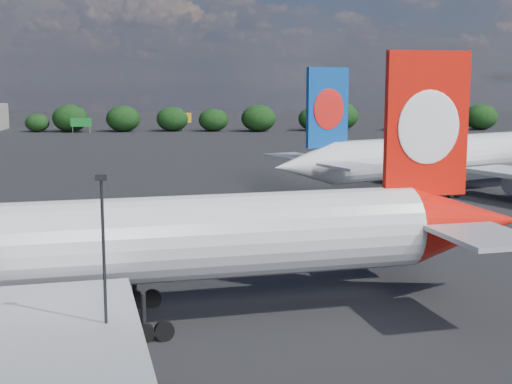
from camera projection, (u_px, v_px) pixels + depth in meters
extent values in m
plane|color=black|center=(103.00, 196.00, 98.03)|extent=(500.00, 500.00, 0.00)
cylinder|color=silver|center=(102.00, 243.00, 45.79)|extent=(43.45, 11.63, 5.67)
cone|color=red|center=(465.00, 223.00, 52.12)|extent=(9.77, 6.88, 5.67)
cube|color=red|center=(427.00, 124.00, 50.15)|extent=(6.25, 1.43, 10.20)
ellipsoid|color=white|center=(429.00, 127.00, 49.85)|extent=(4.75, 0.89, 5.22)
ellipsoid|color=white|center=(424.00, 127.00, 50.51)|extent=(4.75, 0.89, 5.22)
cube|color=#A8AAB0|center=(485.00, 236.00, 45.53)|extent=(6.00, 7.45, 0.34)
cube|color=#A8AAB0|center=(400.00, 203.00, 57.47)|extent=(6.00, 7.45, 0.34)
cube|color=#A8AAB0|center=(63.00, 360.00, 31.42)|extent=(10.46, 23.48, 0.62)
cube|color=#A8AAB0|center=(68.00, 226.00, 59.63)|extent=(10.46, 23.48, 0.62)
cylinder|color=red|center=(20.00, 349.00, 36.53)|extent=(6.04, 3.82, 3.06)
cube|color=#A8AAB0|center=(19.00, 334.00, 36.41)|extent=(2.52, 0.68, 1.36)
cylinder|color=red|center=(37.00, 262.00, 53.89)|extent=(6.04, 3.82, 3.06)
cube|color=#A8AAB0|center=(37.00, 252.00, 53.77)|extent=(2.52, 0.68, 1.36)
cylinder|color=black|center=(144.00, 316.00, 43.72)|extent=(0.36, 0.36, 2.83)
cylinder|color=black|center=(144.00, 333.00, 43.89)|extent=(1.31, 0.68, 1.25)
cylinder|color=black|center=(164.00, 331.00, 44.19)|extent=(1.31, 0.68, 1.25)
cylinder|color=black|center=(135.00, 285.00, 50.23)|extent=(0.36, 0.36, 2.83)
cylinder|color=black|center=(135.00, 300.00, 50.40)|extent=(1.31, 0.68, 1.25)
cylinder|color=black|center=(153.00, 298.00, 50.70)|extent=(1.31, 0.68, 1.25)
cylinder|color=silver|center=(453.00, 154.00, 100.22)|extent=(40.21, 22.31, 5.49)
cone|color=silver|center=(305.00, 166.00, 87.48)|extent=(10.26, 8.64, 5.49)
cube|color=#0D4296|center=(327.00, 108.00, 88.03)|extent=(5.72, 3.01, 9.87)
ellipsoid|color=red|center=(329.00, 109.00, 87.78)|extent=(4.28, 2.11, 5.05)
ellipsoid|color=red|center=(326.00, 109.00, 88.34)|extent=(4.28, 2.11, 5.05)
cube|color=#A8AAB0|center=(350.00, 166.00, 83.40)|extent=(7.23, 8.04, 0.33)
cube|color=#A8AAB0|center=(293.00, 156.00, 93.64)|extent=(7.23, 8.04, 0.33)
cube|color=#A8AAB0|center=(395.00, 156.00, 113.71)|extent=(15.60, 22.92, 0.60)
cylinder|color=#A8AAB0|center=(430.00, 168.00, 110.39)|extent=(6.22, 4.97, 2.96)
cube|color=#A8AAB0|center=(430.00, 163.00, 110.27)|extent=(2.33, 1.30, 1.32)
cylinder|color=black|center=(458.00, 185.00, 96.93)|extent=(0.41, 0.41, 2.74)
cylinder|color=black|center=(457.00, 193.00, 97.10)|extent=(1.30, 0.95, 1.21)
cylinder|color=black|center=(451.00, 194.00, 96.49)|extent=(1.30, 0.95, 1.21)
cylinder|color=black|center=(423.00, 180.00, 102.52)|extent=(0.41, 0.41, 2.74)
cylinder|color=black|center=(423.00, 187.00, 102.68)|extent=(1.30, 0.95, 1.21)
cylinder|color=black|center=(417.00, 187.00, 102.08)|extent=(1.30, 0.95, 1.21)
cylinder|color=black|center=(105.00, 294.00, 34.93)|extent=(0.16, 0.16, 11.29)
cube|color=black|center=(101.00, 177.00, 34.01)|extent=(0.55, 0.30, 0.28)
cube|color=#146625|center=(81.00, 122.00, 209.45)|extent=(6.00, 0.30, 2.60)
cylinder|color=gray|center=(73.00, 130.00, 209.54)|extent=(0.20, 0.20, 2.00)
cylinder|color=gray|center=(90.00, 130.00, 210.07)|extent=(0.20, 0.20, 2.00)
cube|color=gold|center=(183.00, 118.00, 218.42)|extent=(5.00, 0.30, 3.00)
cylinder|color=gray|center=(183.00, 127.00, 218.86)|extent=(0.30, 0.30, 2.50)
ellipsoid|color=black|center=(37.00, 123.00, 214.09)|extent=(7.17, 6.06, 5.51)
ellipsoid|color=black|center=(70.00, 118.00, 214.25)|extent=(10.67, 9.03, 8.21)
ellipsoid|color=black|center=(123.00, 119.00, 214.75)|extent=(10.26, 8.68, 7.89)
ellipsoid|color=black|center=(172.00, 119.00, 216.85)|extent=(9.62, 8.14, 7.40)
ellipsoid|color=black|center=(213.00, 120.00, 216.23)|extent=(8.97, 7.59, 6.90)
ellipsoid|color=black|center=(259.00, 118.00, 215.16)|extent=(10.57, 8.95, 8.13)
ellipsoid|color=black|center=(314.00, 119.00, 218.57)|extent=(9.60, 8.12, 7.38)
ellipsoid|color=black|center=(340.00, 116.00, 221.28)|extent=(11.45, 9.69, 8.81)
ellipsoid|color=black|center=(400.00, 121.00, 219.89)|extent=(7.58, 6.41, 5.83)
ellipsoid|color=black|center=(440.00, 119.00, 224.52)|extent=(8.27, 6.99, 6.36)
ellipsoid|color=black|center=(481.00, 117.00, 222.68)|extent=(10.53, 8.91, 8.10)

